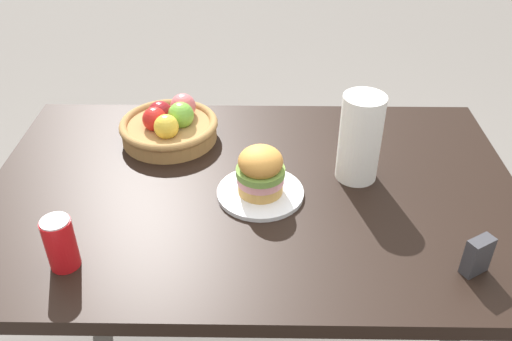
# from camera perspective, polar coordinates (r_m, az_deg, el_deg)

# --- Properties ---
(dining_table) EXTENTS (1.40, 0.90, 0.75)m
(dining_table) POSITION_cam_1_polar(r_m,az_deg,el_deg) (1.49, -0.29, -4.85)
(dining_table) COLOR black
(dining_table) RESTS_ON ground_plane
(plate) EXTENTS (0.22, 0.22, 0.01)m
(plate) POSITION_cam_1_polar(r_m,az_deg,el_deg) (1.40, 0.46, -2.34)
(plate) COLOR white
(plate) RESTS_ON dining_table
(sandwich) EXTENTS (0.12, 0.12, 0.13)m
(sandwich) POSITION_cam_1_polar(r_m,az_deg,el_deg) (1.36, 0.48, -0.02)
(sandwich) COLOR tan
(sandwich) RESTS_ON plate
(soda_can) EXTENTS (0.07, 0.07, 0.13)m
(soda_can) POSITION_cam_1_polar(r_m,az_deg,el_deg) (1.24, -19.83, -7.19)
(soda_can) COLOR red
(soda_can) RESTS_ON dining_table
(fruit_basket) EXTENTS (0.29, 0.29, 0.12)m
(fruit_basket) POSITION_cam_1_polar(r_m,az_deg,el_deg) (1.63, -9.07, 4.69)
(fruit_basket) COLOR #9E7542
(fruit_basket) RESTS_ON dining_table
(paper_towel_roll) EXTENTS (0.11, 0.11, 0.24)m
(paper_towel_roll) POSITION_cam_1_polar(r_m,az_deg,el_deg) (1.43, 10.86, 3.36)
(paper_towel_roll) COLOR white
(paper_towel_roll) RESTS_ON dining_table
(napkin_holder) EXTENTS (0.07, 0.06, 0.09)m
(napkin_holder) POSITION_cam_1_polar(r_m,az_deg,el_deg) (1.26, 22.22, -8.29)
(napkin_holder) COLOR #333338
(napkin_holder) RESTS_ON dining_table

